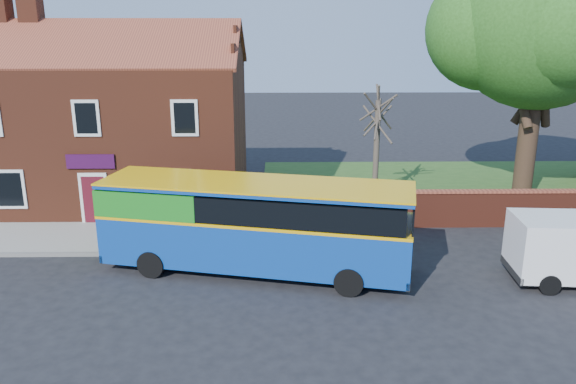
{
  "coord_description": "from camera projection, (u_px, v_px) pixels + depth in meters",
  "views": [
    {
      "loc": [
        0.84,
        -15.44,
        8.07
      ],
      "look_at": [
        1.19,
        5.0,
        2.14
      ],
      "focal_mm": 35.0,
      "sensor_mm": 36.0,
      "label": 1
    }
  ],
  "objects": [
    {
      "name": "ground",
      "position": [
        252.0,
        306.0,
        17.06
      ],
      "size": [
        120.0,
        120.0,
        0.0
      ],
      "primitive_type": "plane",
      "color": "black",
      "rests_on": "ground"
    },
    {
      "name": "pavement",
      "position": [
        84.0,
        238.0,
        22.45
      ],
      "size": [
        18.0,
        3.5,
        0.12
      ],
      "primitive_type": "cube",
      "color": "gray",
      "rests_on": "ground"
    },
    {
      "name": "kerb",
      "position": [
        68.0,
        254.0,
        20.76
      ],
      "size": [
        18.0,
        0.15,
        0.14
      ],
      "primitive_type": "cube",
      "color": "slate",
      "rests_on": "ground"
    },
    {
      "name": "grass_strip",
      "position": [
        508.0,
        187.0,
        29.75
      ],
      "size": [
        26.0,
        12.0,
        0.04
      ],
      "primitive_type": "cube",
      "color": "#426B28",
      "rests_on": "ground"
    },
    {
      "name": "shop_building",
      "position": [
        116.0,
        130.0,
        27.03
      ],
      "size": [
        12.3,
        8.13,
        10.5
      ],
      "color": "brown",
      "rests_on": "ground"
    },
    {
      "name": "boundary_wall",
      "position": [
        566.0,
        208.0,
        23.76
      ],
      "size": [
        22.0,
        0.38,
        1.6
      ],
      "color": "maroon",
      "rests_on": "ground"
    },
    {
      "name": "bus",
      "position": [
        246.0,
        221.0,
        19.08
      ],
      "size": [
        10.79,
        4.93,
        3.19
      ],
      "rotation": [
        0.0,
        0.0,
        -0.23
      ],
      "color": "#0E3E9C",
      "rests_on": "ground"
    },
    {
      "name": "large_tree",
      "position": [
        541.0,
        24.0,
        25.58
      ],
      "size": [
        10.39,
        8.22,
        12.68
      ],
      "color": "black",
      "rests_on": "ground"
    },
    {
      "name": "bare_tree",
      "position": [
        377.0,
        145.0,
        26.83
      ],
      "size": [
        2.0,
        2.39,
        5.34
      ],
      "color": "#4C4238",
      "rests_on": "ground"
    }
  ]
}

